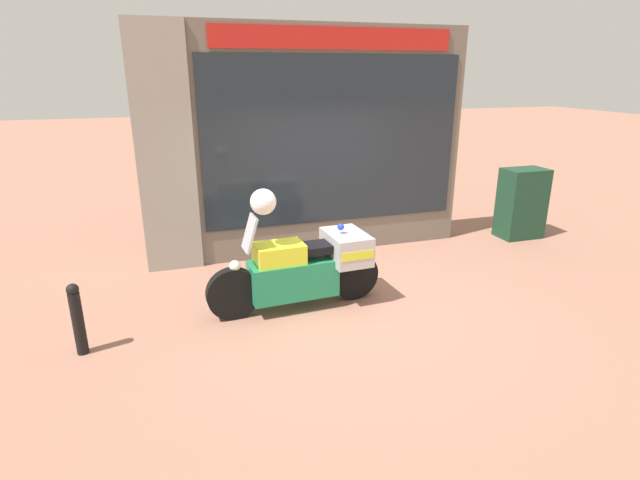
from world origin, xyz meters
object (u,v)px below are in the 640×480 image
(utility_cabinet, at_px, (522,203))
(street_bollard, at_px, (77,318))
(white_helmet, at_px, (263,202))
(paramedic_motorcycle, at_px, (307,267))

(utility_cabinet, relative_size, street_bollard, 1.54)
(white_helmet, height_order, street_bollard, white_helmet)
(white_helmet, bearing_deg, street_bollard, -170.89)
(paramedic_motorcycle, height_order, utility_cabinet, paramedic_motorcycle)
(paramedic_motorcycle, bearing_deg, white_helmet, -0.00)
(street_bollard, bearing_deg, paramedic_motorcycle, 7.91)
(white_helmet, relative_size, street_bollard, 0.38)
(street_bollard, bearing_deg, white_helmet, 9.11)
(paramedic_motorcycle, bearing_deg, utility_cabinet, -164.03)
(paramedic_motorcycle, height_order, white_helmet, white_helmet)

